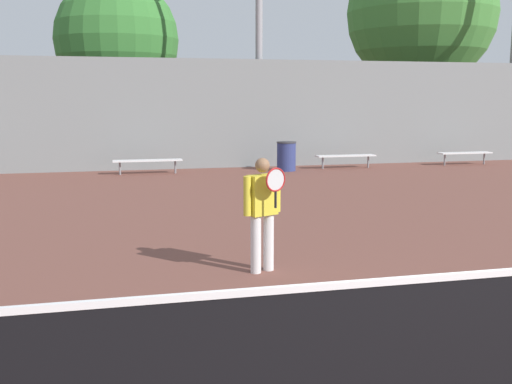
{
  "coord_description": "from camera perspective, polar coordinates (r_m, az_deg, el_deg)",
  "views": [
    {
      "loc": [
        -2.31,
        -3.75,
        2.3
      ],
      "look_at": [
        -0.2,
        4.98,
        0.89
      ],
      "focal_mm": 42.0,
      "sensor_mm": 36.0,
      "label": 1
    }
  ],
  "objects": [
    {
      "name": "bench_adjacent_court",
      "position": [
        18.53,
        -10.28,
        2.92
      ],
      "size": [
        2.09,
        0.4,
        0.44
      ],
      "color": "white",
      "rests_on": "ground_plane"
    },
    {
      "name": "tennis_net",
      "position": [
        4.75,
        17.19,
        -13.38
      ],
      "size": [
        12.11,
        0.09,
        1.04
      ],
      "color": "#195128",
      "rests_on": "ground_plane"
    },
    {
      "name": "bench_courtside_near",
      "position": [
        19.96,
        8.55,
        3.38
      ],
      "size": [
        2.0,
        0.4,
        0.44
      ],
      "color": "white",
      "rests_on": "ground_plane"
    },
    {
      "name": "tree_green_tall",
      "position": [
        27.76,
        15.46,
        16.09
      ],
      "size": [
        6.37,
        6.37,
        9.09
      ],
      "color": "brown",
      "rests_on": "ground_plane"
    },
    {
      "name": "tree_green_broad",
      "position": [
        24.77,
        -13.1,
        13.95
      ],
      "size": [
        4.82,
        4.82,
        6.98
      ],
      "color": "brown",
      "rests_on": "ground_plane"
    },
    {
      "name": "tennis_player",
      "position": [
        7.89,
        0.64,
        -1.55
      ],
      "size": [
        0.55,
        0.5,
        1.53
      ],
      "rotation": [
        0.0,
        0.0,
        0.4
      ],
      "color": "silver",
      "rests_on": "ground_plane"
    },
    {
      "name": "trash_bin",
      "position": [
        19.1,
        2.91,
        3.42
      ],
      "size": [
        0.63,
        0.63,
        0.93
      ],
      "color": "navy",
      "rests_on": "ground_plane"
    },
    {
      "name": "bench_courtside_far",
      "position": [
        22.0,
        19.27,
        3.49
      ],
      "size": [
        1.92,
        0.4,
        0.44
      ],
      "color": "white",
      "rests_on": "ground_plane"
    },
    {
      "name": "back_fence",
      "position": [
        19.7,
        -6.88,
        7.37
      ],
      "size": [
        27.87,
        0.06,
        3.56
      ],
      "color": "gray",
      "rests_on": "ground_plane"
    }
  ]
}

